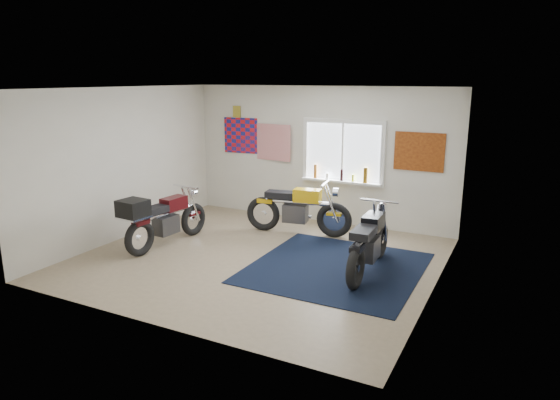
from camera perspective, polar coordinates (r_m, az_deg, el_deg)
The scene contains 10 objects.
ground at distance 8.15m, azimuth -2.45°, elevation -6.71°, with size 5.50×5.50×0.00m, color #9E896B.
room_shell at distance 7.72m, azimuth -2.58°, elevation 4.76°, with size 5.50×5.50×5.50m.
navy_rug at distance 7.81m, azimuth 6.41°, elevation -7.68°, with size 2.50×2.60×0.01m, color black.
window_assembly at distance 9.78m, azimuth 7.18°, elevation 5.00°, with size 1.66×0.17×1.26m.
oil_bottles at distance 9.75m, azimuth 7.41°, elevation 2.93°, with size 1.11×0.09×0.30m.
flag_display at distance 10.75m, azimuth -4.97°, elevation 10.03°, with size 1.60×0.10×1.17m.
triumph_poster at distance 9.39m, azimuth 15.62°, elevation 5.33°, with size 0.90×0.03×0.70m, color #A54C14.
yellow_triumph at distance 9.28m, azimuth 2.02°, elevation -1.18°, with size 2.03×0.61×1.03m.
black_chrome_bike at distance 7.57m, azimuth 10.13°, elevation -4.98°, with size 0.60×1.97×1.01m.
maroon_tourer at distance 8.76m, azimuth -13.45°, elevation -2.11°, with size 0.62×1.92×0.98m.
Camera 1 is at (3.76, -6.63, 2.86)m, focal length 32.00 mm.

